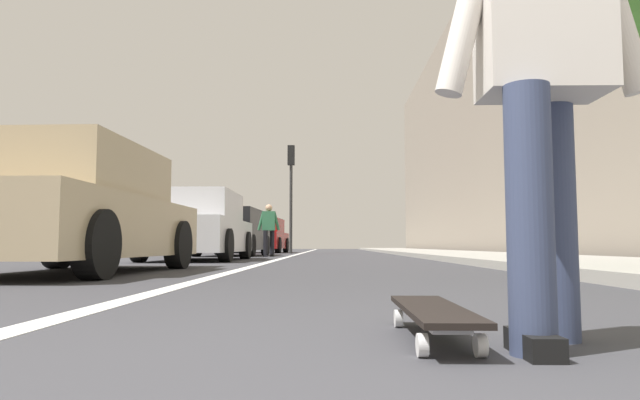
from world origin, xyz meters
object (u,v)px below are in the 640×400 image
Objects in this scene: parked_car_mid at (198,227)px; pedestrian_distant at (269,227)px; skateboard at (433,313)px; traffic_light at (291,179)px; parked_car_far at (233,233)px; parked_car_near at (73,212)px; skater_person at (541,61)px; parked_car_end at (262,236)px.

parked_car_mid is 4.20m from pedestrian_distant.
pedestrian_distant is (14.22, 2.17, 0.78)m from skateboard.
skateboard is 0.19× the size of traffic_light.
parked_car_far reaches higher than skateboard.
parked_car_near is 5.61m from parked_car_mid.
pedestrian_distant is at bearing -139.15° from parked_car_far.
skater_person is 0.37× the size of parked_car_far.
skateboard is 0.20× the size of parked_car_end.
parked_car_mid is 2.73× the size of pedestrian_distant.
skater_person reaches higher than skateboard.
parked_car_mid is at bearing -1.45° from parked_car_near.
parked_car_far is at bearing 162.26° from traffic_light.
parked_car_near is at bearing 36.85° from skateboard.
skater_person is 16.33m from parked_car_far.
traffic_light reaches higher than skateboard.
parked_car_end is at bearing -0.08° from parked_car_near.
traffic_light is at bearing 6.43° from skater_person.
traffic_light is 6.56m from pedestrian_distant.
parked_car_near reaches higher than parked_car_end.
pedestrian_distant is at bearing -15.30° from parked_car_mid.
traffic_light is (-2.18, -1.42, 2.30)m from parked_car_end.
skater_person is 0.37× the size of traffic_light.
parked_car_far is 2.94× the size of pedestrian_distant.
skateboard is at bearing 66.66° from skater_person.
skater_person is at bearing -113.34° from skateboard.
skater_person is 14.59m from pedestrian_distant.
parked_car_far is at bearing 179.33° from parked_car_end.
parked_car_end reaches higher than parked_car_mid.
skateboard is 0.55× the size of pedestrian_distant.
skater_person is 23.05m from parked_car_end.
traffic_light is at bearing -5.21° from parked_car_near.
skater_person reaches higher than parked_car_near.
parked_car_end is 2.74× the size of pedestrian_distant.
skater_person is 20.79m from traffic_light.
parked_car_mid is at bearing 19.33° from skater_person.
traffic_light reaches higher than parked_car_end.
parked_car_near is at bearing 179.92° from parked_car_end.
traffic_light is at bearing -146.95° from parked_car_end.
pedestrian_distant is (-1.51, -1.30, 0.16)m from parked_car_far.
skateboard is 0.51× the size of skater_person.
skater_person is at bearing -160.67° from parked_car_mid.
parked_car_mid is at bearing -177.98° from parked_car_far.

